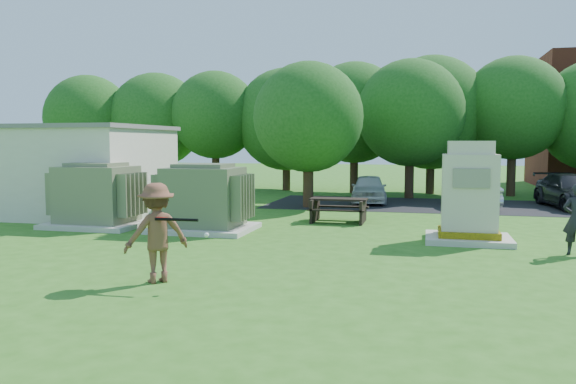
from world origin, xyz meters
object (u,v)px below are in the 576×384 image
(transformer_right, at_px, (204,199))
(picnic_table, at_px, (339,207))
(generator_cabinet, at_px, (469,198))
(car_silver_a, at_px, (470,192))
(transformer_left, at_px, (97,197))
(car_white, at_px, (369,189))
(car_dark, at_px, (573,191))
(batter, at_px, (157,233))

(transformer_right, distance_m, picnic_table, 4.74)
(generator_cabinet, distance_m, car_silver_a, 8.87)
(transformer_left, bearing_deg, car_white, 50.33)
(transformer_right, relative_size, car_white, 0.80)
(car_white, height_order, car_dark, car_dark)
(transformer_left, xyz_separation_m, transformer_right, (3.70, 0.00, 0.00))
(car_silver_a, xyz_separation_m, car_dark, (4.10, 0.58, 0.07))
(transformer_right, height_order, car_dark, transformer_right)
(batter, height_order, car_dark, batter)
(picnic_table, bearing_deg, car_silver_a, 51.37)
(transformer_left, xyz_separation_m, batter, (5.31, -6.24, -0.00))
(picnic_table, relative_size, car_silver_a, 0.49)
(transformer_left, relative_size, car_dark, 0.61)
(transformer_left, distance_m, car_dark, 18.73)
(picnic_table, distance_m, car_white, 6.55)
(transformer_left, height_order, car_silver_a, transformer_left)
(generator_cabinet, distance_m, picnic_table, 5.05)
(transformer_left, distance_m, batter, 8.19)
(transformer_left, xyz_separation_m, car_white, (7.80, 9.41, -0.33))
(car_white, distance_m, car_dark, 8.44)
(transformer_right, xyz_separation_m, batter, (1.61, -6.24, -0.00))
(transformer_right, distance_m, car_white, 10.27)
(car_silver_a, bearing_deg, transformer_left, 21.50)
(transformer_right, bearing_deg, generator_cabinet, -0.59)
(picnic_table, height_order, car_dark, car_dark)
(batter, bearing_deg, picnic_table, -146.48)
(transformer_left, distance_m, picnic_table, 7.99)
(car_silver_a, bearing_deg, car_dark, 173.84)
(batter, distance_m, car_white, 15.85)
(car_white, bearing_deg, car_silver_a, -14.68)
(generator_cabinet, xyz_separation_m, car_dark, (4.75, 9.41, -0.50))
(transformer_left, relative_size, generator_cabinet, 1.09)
(transformer_right, xyz_separation_m, generator_cabinet, (7.79, -0.08, 0.24))
(picnic_table, bearing_deg, car_white, 86.89)
(picnic_table, relative_size, car_dark, 0.39)
(batter, relative_size, car_white, 0.51)
(car_white, xyz_separation_m, car_silver_a, (4.34, -0.66, 0.00))
(generator_cabinet, xyz_separation_m, batter, (-6.18, -6.16, -0.24))
(car_silver_a, bearing_deg, generator_cabinet, 71.53)
(transformer_right, relative_size, car_silver_a, 0.77)
(transformer_left, relative_size, car_white, 0.80)
(car_silver_a, height_order, car_dark, car_dark)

